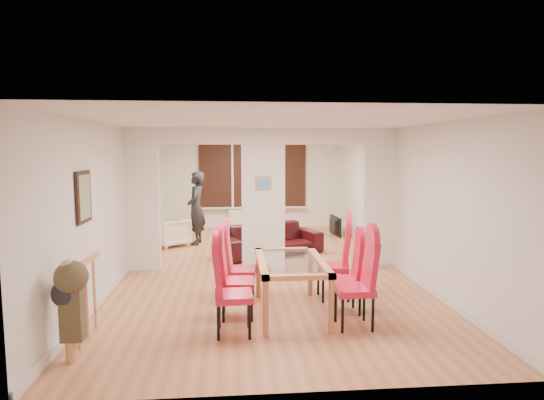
{
  "coord_description": "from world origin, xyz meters",
  "views": [
    {
      "loc": [
        -0.55,
        -8.38,
        2.19
      ],
      "look_at": [
        0.22,
        0.6,
        1.21
      ],
      "focal_mm": 30.0,
      "sensor_mm": 36.0,
      "label": 1
    }
  ],
  "objects": [
    {
      "name": "divider_wall",
      "position": [
        0.0,
        0.0,
        1.3
      ],
      "size": [
        5.0,
        0.18,
        2.6
      ],
      "primitive_type": "cube",
      "color": "white",
      "rests_on": "floor"
    },
    {
      "name": "dining_chair_lb",
      "position": [
        -0.51,
        -2.56,
        0.55
      ],
      "size": [
        0.46,
        0.46,
        1.1
      ],
      "primitive_type": null,
      "rotation": [
        0.0,
        0.0,
        -0.05
      ],
      "color": "red",
      "rests_on": "floor"
    },
    {
      "name": "dining_table",
      "position": [
        0.21,
        -2.48,
        0.37
      ],
      "size": [
        0.89,
        1.57,
        0.74
      ],
      "primitive_type": null,
      "color": "#BC6F45",
      "rests_on": "floor"
    },
    {
      "name": "television",
      "position": [
        2.0,
        3.09,
        0.25
      ],
      "size": [
        0.87,
        0.18,
        0.5
      ],
      "primitive_type": "imported",
      "rotation": [
        0.0,
        0.0,
        1.65
      ],
      "color": "black",
      "rests_on": "floor"
    },
    {
      "name": "sofa",
      "position": [
        0.22,
        1.03,
        0.32
      ],
      "size": [
        2.33,
        1.68,
        0.64
      ],
      "primitive_type": "imported",
      "rotation": [
        0.0,
        0.0,
        0.43
      ],
      "color": "black",
      "rests_on": "floor"
    },
    {
      "name": "wall_poster",
      "position": [
        -2.47,
        -2.4,
        1.6
      ],
      "size": [
        0.04,
        0.52,
        0.67
      ],
      "primitive_type": "cube",
      "color": "gray",
      "rests_on": "room_walls"
    },
    {
      "name": "shoes",
      "position": [
        -0.04,
        -0.33,
        0.05
      ],
      "size": [
        0.24,
        0.26,
        0.1
      ],
      "primitive_type": null,
      "color": "black",
      "rests_on": "floor"
    },
    {
      "name": "pendant_light",
      "position": [
        0.3,
        3.3,
        2.15
      ],
      "size": [
        0.36,
        0.36,
        0.36
      ],
      "primitive_type": "sphere",
      "color": "orange",
      "rests_on": "room_walls"
    },
    {
      "name": "person",
      "position": [
        -1.42,
        2.25,
        0.85
      ],
      "size": [
        0.65,
        0.46,
        1.71
      ],
      "primitive_type": "imported",
      "rotation": [
        0.0,
        0.0,
        -1.65
      ],
      "color": "black",
      "rests_on": "floor"
    },
    {
      "name": "bowl",
      "position": [
        0.2,
        2.53,
        0.28
      ],
      "size": [
        0.2,
        0.2,
        0.05
      ],
      "primitive_type": "imported",
      "color": "#371A12",
      "rests_on": "coffee_table"
    },
    {
      "name": "bottle",
      "position": [
        -0.0,
        2.52,
        0.4
      ],
      "size": [
        0.07,
        0.07,
        0.29
      ],
      "primitive_type": "cylinder",
      "color": "#143F19",
      "rests_on": "coffee_table"
    },
    {
      "name": "coffee_table",
      "position": [
        0.17,
        2.55,
        0.13
      ],
      "size": [
        1.21,
        0.84,
        0.25
      ],
      "primitive_type": null,
      "rotation": [
        0.0,
        0.0,
        0.29
      ],
      "color": "#371A12",
      "rests_on": "floor"
    },
    {
      "name": "room_walls",
      "position": [
        0.0,
        0.0,
        1.3
      ],
      "size": [
        5.0,
        9.0,
        2.6
      ],
      "primitive_type": null,
      "color": "silver",
      "rests_on": "floor"
    },
    {
      "name": "floor",
      "position": [
        0.0,
        0.0,
        0.0
      ],
      "size": [
        5.0,
        9.0,
        0.01
      ],
      "primitive_type": "cube",
      "color": "#C2774E",
      "rests_on": "ground"
    },
    {
      "name": "dining_chair_la",
      "position": [
        -0.56,
        -3.11,
        0.55
      ],
      "size": [
        0.47,
        0.47,
        1.1
      ],
      "primitive_type": null,
      "rotation": [
        0.0,
        0.0,
        0.05
      ],
      "color": "red",
      "rests_on": "floor"
    },
    {
      "name": "dining_chair_ra",
      "position": [
        0.93,
        -3.02,
        0.57
      ],
      "size": [
        0.46,
        0.46,
        1.13
      ],
      "primitive_type": null,
      "rotation": [
        0.0,
        0.0,
        -0.01
      ],
      "color": "red",
      "rests_on": "floor"
    },
    {
      "name": "pillar_photo",
      "position": [
        0.0,
        -0.1,
        1.6
      ],
      "size": [
        0.3,
        0.03,
        0.25
      ],
      "primitive_type": "cube",
      "color": "#4C8CD8",
      "rests_on": "divider_wall"
    },
    {
      "name": "dining_chair_rb",
      "position": [
        0.94,
        -2.5,
        0.51
      ],
      "size": [
        0.44,
        0.44,
        1.03
      ],
      "primitive_type": null,
      "rotation": [
        0.0,
        0.0,
        -0.07
      ],
      "color": "red",
      "rests_on": "floor"
    },
    {
      "name": "dining_chair_lc",
      "position": [
        -0.46,
        -1.92,
        0.53
      ],
      "size": [
        0.46,
        0.46,
        1.06
      ],
      "primitive_type": null,
      "rotation": [
        0.0,
        0.0,
        -0.07
      ],
      "color": "red",
      "rests_on": "floor"
    },
    {
      "name": "dining_chair_rc",
      "position": [
        0.91,
        -1.91,
        0.57
      ],
      "size": [
        0.54,
        0.54,
        1.13
      ],
      "primitive_type": null,
      "rotation": [
        0.0,
        0.0,
        -0.21
      ],
      "color": "red",
      "rests_on": "floor"
    },
    {
      "name": "bay_window_blinds",
      "position": [
        0.0,
        4.44,
        1.5
      ],
      "size": [
        3.0,
        0.08,
        1.8
      ],
      "primitive_type": "cube",
      "color": "black",
      "rests_on": "room_walls"
    },
    {
      "name": "armchair",
      "position": [
        -2.0,
        2.08,
        0.32
      ],
      "size": [
        0.98,
        0.98,
        0.65
      ],
      "primitive_type": "imported",
      "rotation": [
        0.0,
        0.0,
        -0.97
      ],
      "color": "#F6E3D0",
      "rests_on": "floor"
    },
    {
      "name": "stair_newel",
      "position": [
        -2.25,
        -3.2,
        0.55
      ],
      "size": [
        0.4,
        1.2,
        1.1
      ],
      "primitive_type": null,
      "color": "tan",
      "rests_on": "floor"
    },
    {
      "name": "radiator",
      "position": [
        0.0,
        4.4,
        0.3
      ],
      "size": [
        1.4,
        0.08,
        0.5
      ],
      "primitive_type": "cube",
      "color": "white",
      "rests_on": "floor"
    }
  ]
}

